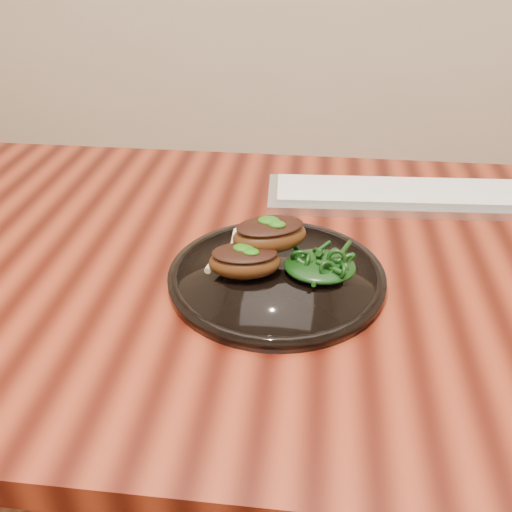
{
  "coord_description": "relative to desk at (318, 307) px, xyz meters",
  "views": [
    {
      "loc": [
        -0.01,
        -0.7,
        1.19
      ],
      "look_at": [
        -0.09,
        -0.05,
        0.78
      ],
      "focal_mm": 40.0,
      "sensor_mm": 36.0,
      "label": 1
    }
  ],
  "objects": [
    {
      "name": "keyboard",
      "position": [
        0.13,
        0.21,
        0.09
      ],
      "size": [
        0.45,
        0.16,
        0.02
      ],
      "color": "#BBBEC0",
      "rests_on": "desk"
    },
    {
      "name": "plate",
      "position": [
        -0.06,
        -0.06,
        0.09
      ],
      "size": [
        0.29,
        0.29,
        0.02
      ],
      "color": "black",
      "rests_on": "desk"
    },
    {
      "name": "desk",
      "position": [
        0.0,
        0.0,
        0.0
      ],
      "size": [
        1.6,
        0.8,
        0.75
      ],
      "color": "#370D06",
      "rests_on": "ground"
    },
    {
      "name": "herb_smear",
      "position": [
        -0.1,
        0.0,
        0.1
      ],
      "size": [
        0.07,
        0.05,
        0.0
      ],
      "primitive_type": "ellipsoid",
      "color": "#0E4607",
      "rests_on": "plate"
    },
    {
      "name": "lamb_chop_front",
      "position": [
        -0.1,
        -0.07,
        0.12
      ],
      "size": [
        0.1,
        0.07,
        0.04
      ],
      "color": "#46250D",
      "rests_on": "plate"
    },
    {
      "name": "lamb_chop_back",
      "position": [
        -0.07,
        -0.03,
        0.14
      ],
      "size": [
        0.12,
        0.1,
        0.05
      ],
      "color": "#46250D",
      "rests_on": "plate"
    },
    {
      "name": "greens_heap",
      "position": [
        -0.0,
        -0.06,
        0.12
      ],
      "size": [
        0.1,
        0.09,
        0.04
      ],
      "color": "black",
      "rests_on": "plate"
    }
  ]
}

